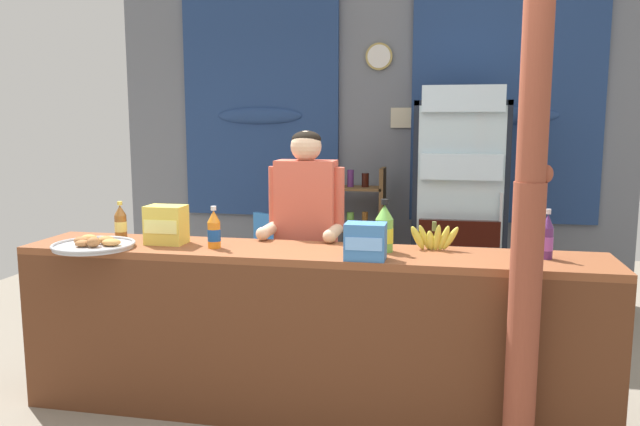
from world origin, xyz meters
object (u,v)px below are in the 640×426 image
(snack_box_instant_noodle, at_px, (166,225))
(pastry_tray, at_px, (94,244))
(drink_fridge, at_px, (459,194))
(banana_bunch, at_px, (434,238))
(bottle_shelf_rack, at_px, (357,233))
(plastic_lawn_chair, at_px, (260,260))
(snack_box_biscuit, at_px, (365,241))
(timber_post, at_px, (530,195))
(soda_bottle_grape_soda, at_px, (547,238))
(shopkeeper, at_px, (306,227))
(soda_bottle_iced_tea, at_px, (121,222))
(stall_counter, at_px, (303,321))
(soda_bottle_lime_soda, at_px, (384,229))
(soda_bottle_orange_soda, at_px, (214,230))

(snack_box_instant_noodle, height_order, pastry_tray, snack_box_instant_noodle)
(drink_fridge, height_order, banana_bunch, drink_fridge)
(bottle_shelf_rack, xyz_separation_m, plastic_lawn_chair, (-0.73, -0.59, -0.15))
(snack_box_biscuit, bearing_deg, pastry_tray, -179.44)
(timber_post, bearing_deg, soda_bottle_grape_soda, 69.74)
(timber_post, height_order, shopkeeper, timber_post)
(drink_fridge, height_order, shopkeeper, drink_fridge)
(drink_fridge, distance_m, soda_bottle_iced_tea, 2.71)
(soda_bottle_grape_soda, bearing_deg, soda_bottle_iced_tea, 177.68)
(timber_post, relative_size, shopkeeper, 1.73)
(soda_bottle_grape_soda, bearing_deg, stall_counter, -173.72)
(soda_bottle_lime_soda, bearing_deg, snack_box_instant_noodle, -178.42)
(soda_bottle_iced_tea, bearing_deg, pastry_tray, -87.84)
(stall_counter, bearing_deg, timber_post, -12.88)
(stall_counter, distance_m, snack_box_biscuit, 0.58)
(pastry_tray, bearing_deg, timber_post, -4.37)
(timber_post, height_order, snack_box_instant_noodle, timber_post)
(snack_box_instant_noodle, bearing_deg, soda_bottle_iced_tea, 161.52)
(shopkeeper, bearing_deg, soda_bottle_lime_soda, -39.41)
(stall_counter, xyz_separation_m, drink_fridge, (0.84, 2.05, 0.47))
(stall_counter, xyz_separation_m, snack_box_biscuit, (0.34, -0.06, 0.46))
(snack_box_biscuit, xyz_separation_m, pastry_tray, (-1.50, -0.01, -0.07))
(snack_box_instant_noodle, bearing_deg, pastry_tray, -149.90)
(timber_post, xyz_separation_m, bottle_shelf_rack, (-1.13, 2.56, -0.67))
(plastic_lawn_chair, bearing_deg, soda_bottle_orange_soda, -81.42)
(timber_post, distance_m, drink_fridge, 2.33)
(pastry_tray, xyz_separation_m, banana_bunch, (1.84, 0.33, 0.04))
(plastic_lawn_chair, xyz_separation_m, pastry_tray, (-0.40, -1.80, 0.47))
(shopkeeper, bearing_deg, drink_fridge, 56.80)
(stall_counter, xyz_separation_m, shopkeeper, (-0.11, 0.59, 0.41))
(soda_bottle_orange_soda, distance_m, snack_box_instant_noodle, 0.32)
(stall_counter, xyz_separation_m, soda_bottle_lime_soda, (0.42, 0.15, 0.49))
(soda_bottle_iced_tea, xyz_separation_m, snack_box_biscuit, (1.52, -0.30, 0.00))
(shopkeeper, relative_size, soda_bottle_orange_soda, 6.75)
(soda_bottle_lime_soda, xyz_separation_m, snack_box_biscuit, (-0.07, -0.22, -0.03))
(pastry_tray, bearing_deg, drink_fridge, 46.68)
(soda_bottle_iced_tea, xyz_separation_m, soda_bottle_orange_soda, (0.66, -0.18, 0.01))
(stall_counter, xyz_separation_m, soda_bottle_iced_tea, (-1.17, 0.23, 0.46))
(banana_bunch, bearing_deg, snack_box_instant_noodle, -175.00)
(plastic_lawn_chair, distance_m, soda_bottle_iced_tea, 1.63)
(stall_counter, distance_m, soda_bottle_lime_soda, 0.66)
(soda_bottle_lime_soda, relative_size, snack_box_instant_noodle, 1.29)
(soda_bottle_orange_soda, bearing_deg, soda_bottle_grape_soda, 2.66)
(drink_fridge, bearing_deg, pastry_tray, -133.32)
(timber_post, height_order, banana_bunch, timber_post)
(stall_counter, distance_m, pastry_tray, 1.23)
(stall_counter, distance_m, banana_bunch, 0.84)
(shopkeeper, xyz_separation_m, snack_box_instant_noodle, (-0.71, -0.47, 0.07))
(snack_box_instant_noodle, bearing_deg, soda_bottle_orange_soda, -11.29)
(pastry_tray, bearing_deg, soda_bottle_iced_tea, 92.16)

